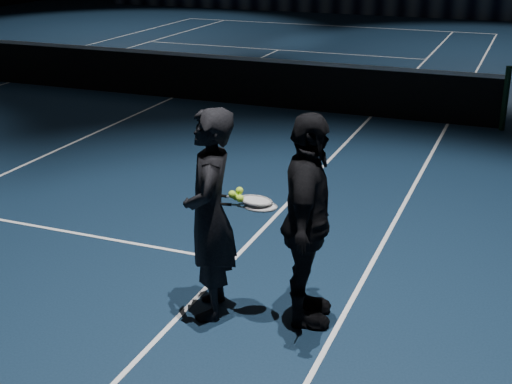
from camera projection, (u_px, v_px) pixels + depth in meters
floor at (171, 99)px, 14.46m from camera, size 36.00×36.00×0.00m
court_lines at (171, 98)px, 14.46m from camera, size 10.98×23.78×0.01m
net_post_right at (505, 98)px, 12.07m from camera, size 0.10×0.10×1.10m
net_mesh at (170, 77)px, 14.31m from camera, size 12.80×0.02×0.86m
net_tape at (169, 53)px, 14.14m from camera, size 12.80×0.03×0.07m
sponsor_backdrop at (358, 3)px, 27.79m from camera, size 22.00×0.15×0.90m
player_a at (210, 215)px, 6.19m from camera, size 0.66×0.81×1.90m
player_b at (307, 222)px, 6.05m from camera, size 0.71×1.19×1.90m
racket_lower at (261, 207)px, 6.07m from camera, size 0.71×0.35×0.03m
racket_upper at (256, 200)px, 6.11m from camera, size 0.71×0.39×0.10m
tennis_balls at (238, 195)px, 6.08m from camera, size 0.12×0.10×0.12m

